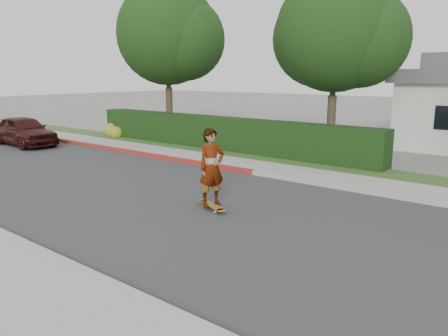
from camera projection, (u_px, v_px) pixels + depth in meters
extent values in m
plane|color=slate|center=(144.00, 195.00, 12.46)|extent=(120.00, 120.00, 0.00)
cube|color=#2D2D30|center=(144.00, 195.00, 12.46)|extent=(60.00, 8.00, 0.01)
cube|color=#9E9E99|center=(231.00, 169.00, 15.58)|extent=(60.00, 0.20, 0.15)
cube|color=maroon|center=(138.00, 153.00, 18.62)|extent=(12.00, 0.21, 0.15)
cube|color=gray|center=(245.00, 165.00, 16.28)|extent=(60.00, 1.60, 0.12)
cube|color=#2D4C1E|center=(269.00, 159.00, 17.51)|extent=(60.00, 1.60, 0.10)
cube|color=black|center=(220.00, 134.00, 19.64)|extent=(15.00, 1.00, 1.50)
sphere|color=#2D4C19|center=(113.00, 131.00, 23.78)|extent=(0.90, 0.90, 0.90)
sphere|color=#2D4C19|center=(117.00, 133.00, 23.28)|extent=(0.70, 0.70, 0.70)
cylinder|color=#33261C|center=(169.00, 113.00, 23.24)|extent=(0.36, 0.36, 2.70)
cylinder|color=#33261C|center=(168.00, 74.00, 22.81)|extent=(0.24, 0.24, 2.25)
sphere|color=black|center=(167.00, 34.00, 22.38)|extent=(5.20, 5.20, 5.20)
sphere|color=black|center=(162.00, 39.00, 23.22)|extent=(4.42, 4.42, 4.42)
sphere|color=black|center=(184.00, 39.00, 22.13)|extent=(4.16, 4.16, 4.16)
cylinder|color=#33261C|center=(331.00, 126.00, 18.18)|extent=(0.36, 0.36, 2.52)
cylinder|color=#33261C|center=(333.00, 80.00, 17.78)|extent=(0.24, 0.24, 2.10)
sphere|color=black|center=(336.00, 32.00, 17.38)|extent=(4.80, 4.80, 4.80)
sphere|color=black|center=(322.00, 38.00, 18.22)|extent=(4.08, 4.08, 4.08)
sphere|color=black|center=(360.00, 39.00, 17.13)|extent=(3.84, 3.84, 3.84)
cylinder|color=gold|center=(203.00, 205.00, 11.35)|extent=(0.07, 0.06, 0.06)
cylinder|color=gold|center=(209.00, 204.00, 11.44)|extent=(0.07, 0.06, 0.06)
cylinder|color=gold|center=(215.00, 212.00, 10.81)|extent=(0.07, 0.06, 0.06)
cylinder|color=gold|center=(221.00, 211.00, 10.90)|extent=(0.07, 0.06, 0.06)
cube|color=silver|center=(206.00, 203.00, 11.38)|extent=(0.12, 0.20, 0.03)
cube|color=silver|center=(218.00, 209.00, 10.84)|extent=(0.12, 0.20, 0.03)
cube|color=brown|center=(212.00, 205.00, 11.11)|extent=(0.99, 0.56, 0.02)
cylinder|color=brown|center=(203.00, 201.00, 11.51)|extent=(0.30, 0.30, 0.02)
cylinder|color=brown|center=(221.00, 210.00, 10.70)|extent=(0.30, 0.30, 0.02)
imported|color=white|center=(212.00, 167.00, 10.90)|extent=(0.67, 0.82, 1.96)
imported|color=#381412|center=(24.00, 131.00, 20.98)|extent=(4.26, 1.89, 1.43)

